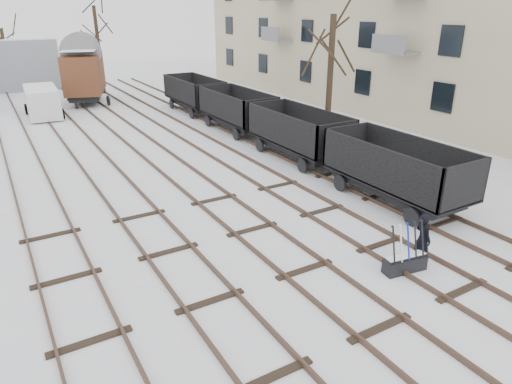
# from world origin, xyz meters

# --- Properties ---
(ground) EXTENTS (120.00, 120.00, 0.00)m
(ground) POSITION_xyz_m (0.00, 0.00, 0.00)
(ground) COLOR white
(ground) RESTS_ON ground
(tracks) EXTENTS (13.90, 52.00, 0.16)m
(tracks) POSITION_xyz_m (-0.00, 13.67, 0.07)
(tracks) COLOR black
(tracks) RESTS_ON ground
(shed_right) EXTENTS (7.00, 6.00, 4.50)m
(shed_right) POSITION_xyz_m (-4.00, 40.00, 2.25)
(shed_right) COLOR #8D939F
(shed_right) RESTS_ON ground
(ground_frame) EXTENTS (1.35, 0.60, 1.49)m
(ground_frame) POSITION_xyz_m (2.46, -1.48, 0.28)
(ground_frame) COLOR black
(ground_frame) RESTS_ON ground
(worker) EXTENTS (0.47, 0.63, 1.60)m
(worker) POSITION_xyz_m (3.21, -1.38, 0.80)
(worker) COLOR black
(worker) RESTS_ON ground
(freight_wagon_a) EXTENTS (2.37, 5.92, 2.42)m
(freight_wagon_a) POSITION_xyz_m (6.00, 2.37, 0.92)
(freight_wagon_a) COLOR black
(freight_wagon_a) RESTS_ON ground
(freight_wagon_b) EXTENTS (2.37, 5.92, 2.42)m
(freight_wagon_b) POSITION_xyz_m (6.00, 8.77, 0.92)
(freight_wagon_b) COLOR black
(freight_wagon_b) RESTS_ON ground
(freight_wagon_c) EXTENTS (2.37, 5.92, 2.42)m
(freight_wagon_c) POSITION_xyz_m (6.00, 15.17, 0.92)
(freight_wagon_c) COLOR black
(freight_wagon_c) RESTS_ON ground
(freight_wagon_d) EXTENTS (2.37, 5.92, 2.42)m
(freight_wagon_d) POSITION_xyz_m (6.00, 21.57, 0.92)
(freight_wagon_d) COLOR black
(freight_wagon_d) RESTS_ON ground
(box_van_wagon) EXTENTS (4.36, 6.04, 4.15)m
(box_van_wagon) POSITION_xyz_m (-0.04, 28.83, 2.42)
(box_van_wagon) COLOR black
(box_van_wagon) RESTS_ON ground
(panel_van) EXTENTS (2.24, 4.72, 2.04)m
(panel_van) POSITION_xyz_m (-3.66, 25.40, 1.06)
(panel_van) COLOR silver
(panel_van) RESTS_ON ground
(tree_near) EXTENTS (0.30, 0.30, 6.78)m
(tree_near) POSITION_xyz_m (7.70, 8.66, 3.39)
(tree_near) COLOR black
(tree_near) RESTS_ON ground
(tree_far_left) EXTENTS (0.30, 0.30, 5.38)m
(tree_far_left) POSITION_xyz_m (-4.68, 38.06, 2.69)
(tree_far_left) COLOR black
(tree_far_left) RESTS_ON ground
(tree_far_right) EXTENTS (0.30, 0.30, 7.20)m
(tree_far_right) POSITION_xyz_m (2.15, 32.70, 3.60)
(tree_far_right) COLOR black
(tree_far_right) RESTS_ON ground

